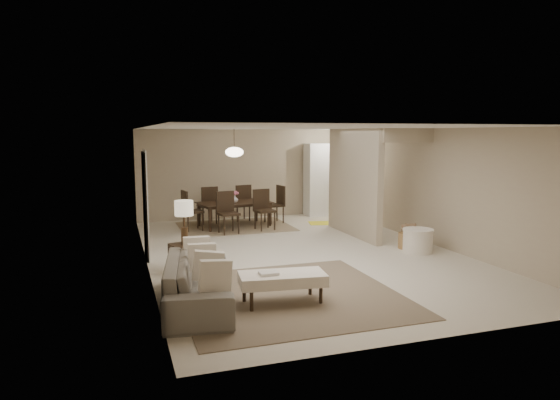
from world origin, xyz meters
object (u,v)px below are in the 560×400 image
object	(u,v)px
dining_table	(235,215)
ottoman_bench	(282,279)
sofa	(198,282)
wicker_basket	(407,241)
side_table	(185,258)
pantry_cabinet	(326,179)
round_pouf	(418,241)

from	to	relation	value
dining_table	ottoman_bench	bearing A→B (deg)	-106.30
sofa	wicker_basket	distance (m)	5.15
side_table	wicker_basket	world-z (taller)	side_table
sofa	pantry_cabinet	bearing A→B (deg)	-26.95
ottoman_bench	round_pouf	distance (m)	4.11
ottoman_bench	side_table	distance (m)	2.32
sofa	side_table	xyz separation A→B (m)	(0.05, 1.74, -0.08)
sofa	dining_table	distance (m)	5.89
side_table	ottoman_bench	bearing A→B (deg)	-61.90
side_table	round_pouf	distance (m)	4.67
pantry_cabinet	round_pouf	bearing A→B (deg)	-91.00
ottoman_bench	wicker_basket	world-z (taller)	ottoman_bench
dining_table	side_table	bearing A→B (deg)	-124.47
sofa	ottoman_bench	bearing A→B (deg)	-95.64
round_pouf	dining_table	bearing A→B (deg)	126.55
ottoman_bench	wicker_basket	bearing A→B (deg)	40.63
pantry_cabinet	dining_table	size ratio (longest dim) A/B	1.16
wicker_basket	dining_table	world-z (taller)	dining_table
sofa	round_pouf	bearing A→B (deg)	-60.85
pantry_cabinet	dining_table	bearing A→B (deg)	-161.29
ottoman_bench	dining_table	xyz separation A→B (m)	(0.70, 5.90, -0.03)
pantry_cabinet	dining_table	world-z (taller)	pantry_cabinet
wicker_basket	pantry_cabinet	bearing A→B (deg)	88.81
round_pouf	wicker_basket	size ratio (longest dim) A/B	1.58
pantry_cabinet	side_table	distance (m)	6.84
sofa	wicker_basket	xyz separation A→B (m)	(4.71, 2.08, -0.16)
round_pouf	pantry_cabinet	bearing A→B (deg)	89.00
ottoman_bench	side_table	xyz separation A→B (m)	(-1.09, 2.04, -0.10)
round_pouf	wicker_basket	distance (m)	0.37
pantry_cabinet	side_table	world-z (taller)	pantry_cabinet
pantry_cabinet	sofa	distance (m)	8.19
side_table	wicker_basket	distance (m)	4.67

